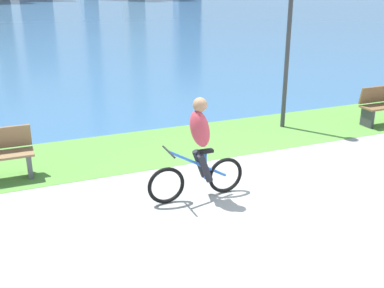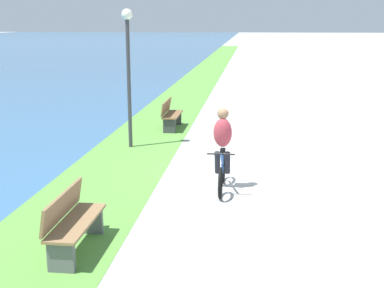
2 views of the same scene
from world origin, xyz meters
name	(u,v)px [view 1 (image 1 of 2)]	position (x,y,z in m)	size (l,w,h in m)	color
ground_plane	(290,200)	(0.00, 0.00, 0.00)	(300.00, 300.00, 0.00)	#9E9E99
grass_strip_bayside	(209,139)	(0.00, 3.11, 0.00)	(120.00, 2.24, 0.01)	#59933D
bay_water_surface	(41,14)	(0.00, 39.64, 0.00)	(300.00, 70.82, 0.00)	#386693
cyclist_lead	(199,149)	(-1.30, 0.65, 0.83)	(1.62, 0.52, 1.64)	black
lamppost_tall	(289,23)	(1.96, 3.28, 2.37)	(0.28, 0.28, 3.58)	#38383D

